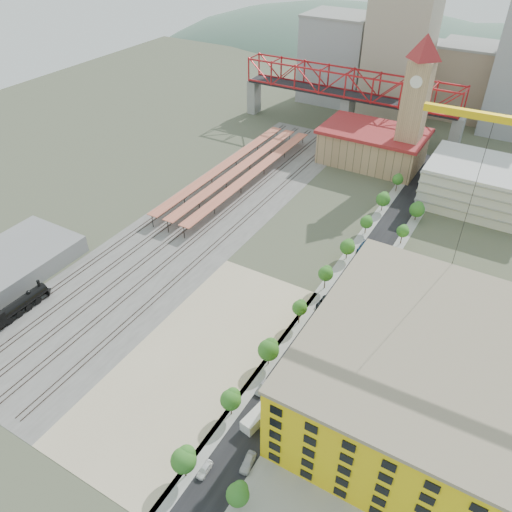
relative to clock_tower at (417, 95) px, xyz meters
The scene contains 30 objects.
ground 85.36m from the clock_tower, 95.71° to the right, with size 400.00×400.00×0.00m, color #474C38.
ballast_strip 81.63m from the clock_tower, 125.15° to the right, with size 36.00×165.00×0.06m, color #605E59.
dirt_lot 115.74m from the clock_tower, 96.14° to the right, with size 28.00×67.00×0.06m, color tan.
street_asphalt 71.48m from the clock_tower, 82.98° to the right, with size 12.00×170.00×0.06m, color black.
sidewalk_west 71.08m from the clock_tower, 87.80° to the right, with size 3.00×170.00×0.04m, color gray.
sidewalk_east 72.31m from the clock_tower, 78.27° to the right, with size 3.00×170.00×0.04m, color gray.
construction_pad 110.41m from the clock_tower, 69.69° to the right, with size 50.00×90.00×0.06m, color gray.
rail_tracks 82.57m from the clock_tower, 126.24° to the right, with size 26.56×160.00×0.18m.
platform_canopies 65.08m from the clock_tower, 144.47° to the right, with size 16.00×80.00×4.12m.
station_hall 25.65m from the clock_tower, behind, with size 38.00×24.00×13.10m.
clock_tower is the anchor object (origin of this frame).
parking_garage 36.81m from the clock_tower, 19.64° to the right, with size 34.00×26.00×14.00m, color silver.
truss_bridge 42.56m from the clock_tower, 142.85° to the left, with size 94.00×9.60×25.60m.
construction_building 107.36m from the clock_tower, 71.22° to the right, with size 44.60×50.60×18.80m.
warehouse 135.13m from the clock_tower, 123.93° to the right, with size 22.00×32.00×5.00m, color gray.
street_trees 80.70m from the clock_tower, 83.91° to the right, with size 15.40×124.40×8.00m.
skyline 62.60m from the clock_tower, 90.49° to the left, with size 133.00×46.00×60.00m.
locomotive 139.45m from the clock_tower, 115.06° to the right, with size 3.12×24.07×6.02m.
site_trailer_a 121.03m from the clock_tower, 86.11° to the right, with size 2.60×9.88×2.70m, color silver.
site_trailer_b 108.08m from the clock_tower, 85.61° to the right, with size 2.65×10.09×2.76m, color silver.
site_trailer_c 104.69m from the clock_tower, 85.46° to the right, with size 2.34×8.90×2.44m, color silver.
site_trailer_d 86.37m from the clock_tower, 84.40° to the right, with size 2.49×9.45×2.59m, color silver.
car_0 135.71m from the clock_tower, 87.84° to the right, with size 1.58×3.92×1.34m, color white.
car_1 115.30m from the clock_tower, 87.44° to the right, with size 1.47×4.21×1.39m, color gray.
car_2 85.97m from the clock_tower, 86.47° to the right, with size 2.41×5.23×1.45m, color black.
car_3 60.52m from the clock_tower, 84.66° to the right, with size 2.26×5.56×1.61m, color navy.
car_4 131.14m from the clock_tower, 85.08° to the right, with size 1.89×4.69×1.60m, color silver.
car_5 93.43m from the clock_tower, 82.91° to the right, with size 1.44×4.13×1.36m, color gray.
car_6 91.01m from the clock_tower, 82.70° to the right, with size 2.23×4.83×1.34m, color black.
car_7 60.53m from the clock_tower, 78.18° to the right, with size 2.04×5.01×1.45m, color navy.
Camera 1 is at (45.63, -90.13, 84.41)m, focal length 35.00 mm.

